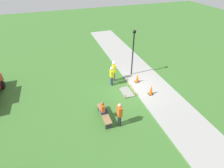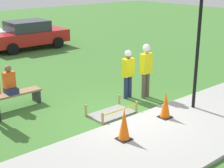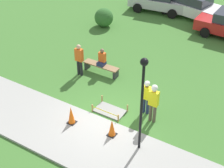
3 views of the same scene
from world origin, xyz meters
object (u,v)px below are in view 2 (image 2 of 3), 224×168
Objects in this scene: traffic_cone_near_patch at (124,125)px; lamppost_near at (200,24)px; traffic_cone_far_patch at (166,105)px; person_seated_on_bench at (10,82)px; worker_supervisor at (146,66)px; worker_assistant at (128,70)px; park_bench at (11,98)px; parked_car_red at (28,34)px.

traffic_cone_near_patch is 0.21× the size of lamppost_near.
traffic_cone_near_patch is 1.84m from traffic_cone_far_patch.
traffic_cone_near_patch is 4.22m from person_seated_on_bench.
traffic_cone_far_patch is 2.06m from worker_supervisor.
lamppost_near is at bearing 3.50° from traffic_cone_near_patch.
worker_assistant reaches higher than traffic_cone_far_patch.
traffic_cone_near_patch is at bearing -74.72° from person_seated_on_bench.
parked_car_red is (4.54, 7.62, 0.44)m from park_bench.
worker_assistant reaches higher than person_seated_on_bench.
park_bench is 1.04× the size of worker_supervisor.
worker_assistant is at bearing 144.43° from worker_supervisor.
worker_assistant is 0.42× the size of lamppost_near.
traffic_cone_near_patch is 0.44× the size of worker_supervisor.
worker_assistant is (2.27, 2.31, 0.47)m from traffic_cone_near_patch.
traffic_cone_far_patch is 2.54m from lamppost_near.
traffic_cone_far_patch is 4.78m from park_bench.
park_bench is 1.16× the size of worker_assistant.
person_seated_on_bench is 0.54× the size of worker_assistant.
person_seated_on_bench reaches higher than traffic_cone_far_patch.
park_bench is 3.85m from worker_assistant.
park_bench is 2.17× the size of person_seated_on_bench.
traffic_cone_near_patch reaches higher than park_bench.
parked_car_red is at bearing 86.17° from worker_supervisor.
lamppost_near is (1.25, -0.05, 2.21)m from traffic_cone_far_patch.
worker_supervisor is 0.47× the size of lamppost_near.
park_bench is 8.89m from parked_car_red.
lamppost_near is at bearing -42.28° from park_bench.
lamppost_near reaches higher than traffic_cone_far_patch.
lamppost_near reaches higher than park_bench.
person_seated_on_bench reaches higher than park_bench.
traffic_cone_far_patch reaches higher than park_bench.
person_seated_on_bench is 0.21× the size of parked_car_red.
worker_supervisor is (2.76, 1.95, 0.61)m from traffic_cone_near_patch.
parked_car_red reaches higher than traffic_cone_far_patch.
worker_assistant is 9.39m from parked_car_red.
worker_assistant is at bearing -27.34° from person_seated_on_bench.
person_seated_on_bench is at bearing 67.98° from park_bench.
person_seated_on_bench is at bearing 151.53° from worker_supervisor.
lamppost_near is at bearing -2.38° from traffic_cone_far_patch.
traffic_cone_near_patch is 0.19× the size of parked_car_red.
lamppost_near reaches higher than traffic_cone_near_patch.
lamppost_near is at bearing -90.13° from parked_car_red.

